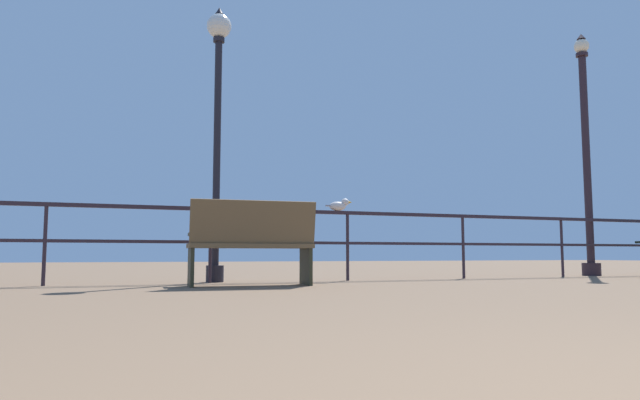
% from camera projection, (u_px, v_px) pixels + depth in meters
% --- Properties ---
extents(pier_railing, '(19.44, 0.05, 0.98)m').
position_uv_depth(pier_railing, '(211.00, 227.00, 7.42)').
color(pier_railing, '#2C1F28').
rests_on(pier_railing, ground_plane).
extents(bench_near_left, '(1.47, 0.77, 0.98)m').
position_uv_depth(bench_near_left, '(252.00, 240.00, 6.64)').
color(bench_near_left, brown).
rests_on(bench_near_left, ground_plane).
extents(lamppost_center, '(0.34, 0.34, 3.78)m').
position_uv_depth(lamppost_center, '(218.00, 105.00, 7.81)').
color(lamppost_center, black).
rests_on(lamppost_center, ground_plane).
extents(lamppost_right, '(0.31, 0.31, 4.34)m').
position_uv_depth(lamppost_right, '(586.00, 155.00, 10.12)').
color(lamppost_right, '#2B1E25').
rests_on(lamppost_right, ground_plane).
extents(seagull_on_rail, '(0.38, 0.20, 0.18)m').
position_uv_depth(seagull_on_rail, '(339.00, 205.00, 8.10)').
color(seagull_on_rail, silver).
rests_on(seagull_on_rail, pier_railing).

